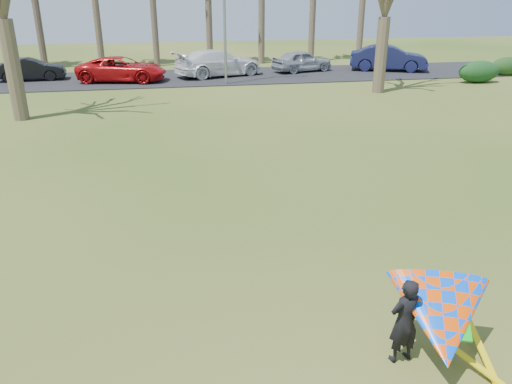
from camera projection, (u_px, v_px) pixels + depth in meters
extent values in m
plane|color=#1E480F|center=(275.00, 282.00, 9.69)|extent=(100.00, 100.00, 0.00)
cube|color=black|center=(189.00, 77.00, 32.44)|extent=(46.00, 7.00, 0.06)
cylinder|color=#48372B|center=(35.00, 3.00, 34.48)|extent=(0.48, 0.48, 9.00)
cylinder|color=#4D412E|center=(208.00, 2.00, 36.58)|extent=(0.48, 0.48, 9.00)
cylinder|color=#4D3F2E|center=(363.00, 1.00, 38.68)|extent=(0.48, 0.48, 9.00)
cylinder|color=#4C3F2D|center=(14.00, 71.00, 21.16)|extent=(0.64, 0.64, 4.20)
cylinder|color=brown|center=(381.00, 56.00, 27.08)|extent=(0.64, 0.64, 3.99)
cylinder|color=gray|center=(224.00, 15.00, 28.57)|extent=(0.16, 0.16, 8.00)
ellipsoid|color=#143817|center=(479.00, 72.00, 30.50)|extent=(2.65, 1.20, 1.33)
ellipsoid|color=#173714|center=(507.00, 66.00, 33.04)|extent=(2.20, 1.04, 1.22)
imported|color=black|center=(31.00, 69.00, 30.99)|extent=(4.17, 1.72, 1.34)
imported|color=red|center=(122.00, 69.00, 30.59)|extent=(5.72, 3.49, 1.48)
imported|color=white|center=(219.00, 63.00, 32.53)|extent=(6.27, 4.13, 1.69)
imported|color=#91979D|center=(302.00, 61.00, 34.36)|extent=(4.51, 2.85, 1.43)
imported|color=#161943|center=(389.00, 58.00, 34.73)|extent=(5.53, 3.68, 1.72)
imported|color=black|center=(404.00, 321.00, 7.41)|extent=(0.57, 0.43, 1.40)
cone|color=#0551FD|center=(442.00, 319.00, 7.21)|extent=(2.13, 2.39, 2.02)
cube|color=#0CBF19|center=(452.00, 325.00, 7.17)|extent=(0.62, 0.60, 0.24)
cube|color=yellow|center=(481.00, 377.00, 7.30)|extent=(0.85, 1.66, 0.28)
cube|color=yellow|center=(485.00, 366.00, 7.51)|extent=(0.56, 1.76, 0.22)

